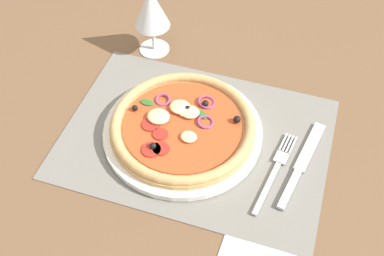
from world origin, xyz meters
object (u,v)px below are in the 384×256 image
(plate, at_px, (183,130))
(knife, at_px, (302,163))
(pizza, at_px, (183,124))
(fork, at_px, (276,168))
(napkin, at_px, (259,251))
(wine_glass, at_px, (151,10))

(plate, height_order, knife, plate)
(pizza, height_order, knife, pizza)
(plate, distance_m, fork, 0.18)
(pizza, relative_size, napkin, 2.33)
(knife, relative_size, napkin, 1.79)
(fork, xyz_separation_m, wine_glass, (-0.31, 0.23, 0.09))
(wine_glass, bearing_deg, napkin, -50.71)
(knife, bearing_deg, fork, 131.80)
(pizza, relative_size, wine_glass, 1.74)
(fork, height_order, knife, knife)
(napkin, bearing_deg, fork, 91.74)
(fork, xyz_separation_m, knife, (0.04, 0.02, 0.00))
(plate, relative_size, fork, 1.59)
(wine_glass, bearing_deg, fork, -36.54)
(fork, distance_m, wine_glass, 0.40)
(pizza, xyz_separation_m, fork, (0.18, -0.03, -0.02))
(wine_glass, xyz_separation_m, napkin, (0.31, -0.38, -0.10))
(knife, bearing_deg, plate, 99.65)
(plate, xyz_separation_m, knife, (0.22, -0.00, -0.00))
(plate, height_order, pizza, pizza)
(pizza, relative_size, knife, 1.30)
(wine_glass, bearing_deg, pizza, -56.67)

